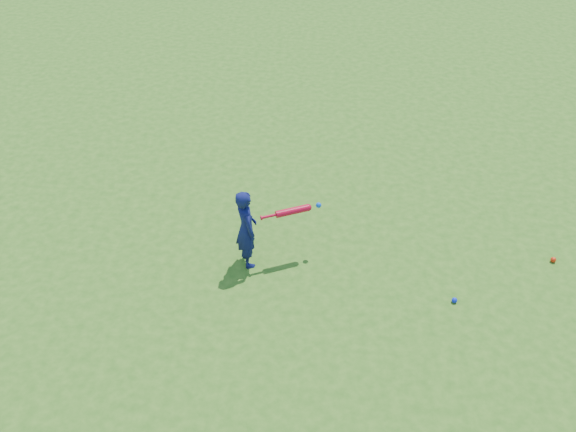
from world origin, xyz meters
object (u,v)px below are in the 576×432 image
object	(u,v)px
child	(246,228)
ground_ball_red	(553,260)
ground_ball_blue	(454,300)
bat_swing	(295,210)

from	to	relation	value
child	ground_ball_red	xyz separation A→B (m)	(3.57, 0.30, -0.47)
ground_ball_blue	bat_swing	world-z (taller)	bat_swing
child	ground_ball_blue	distance (m)	2.43
ground_ball_red	bat_swing	bearing A→B (deg)	-178.10
ground_ball_red	bat_swing	xyz separation A→B (m)	(-3.03, -0.10, 0.61)
child	ground_ball_red	distance (m)	3.61
ground_ball_blue	ground_ball_red	bearing A→B (deg)	31.70
child	ground_ball_red	world-z (taller)	child
ground_ball_red	bat_swing	world-z (taller)	bat_swing
ground_ball_red	child	bearing A→B (deg)	-175.27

